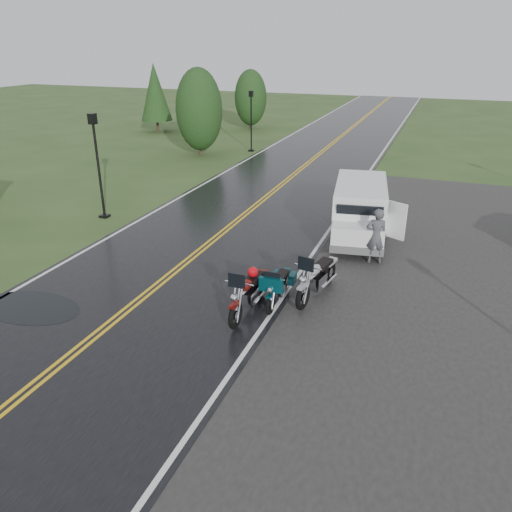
{
  "coord_description": "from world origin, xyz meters",
  "views": [
    {
      "loc": [
        7.55,
        -10.66,
        6.86
      ],
      "look_at": [
        2.8,
        2.0,
        1.0
      ],
      "focal_mm": 35.0,
      "sensor_mm": 36.0,
      "label": 1
    }
  ],
  "objects": [
    {
      "name": "motorcycle_red",
      "position": [
        3.18,
        -0.51,
        0.73
      ],
      "size": [
        0.91,
        2.48,
        1.46
      ],
      "primitive_type": null,
      "rotation": [
        0.0,
        0.0,
        -0.0
      ],
      "color": "#560D09",
      "rests_on": "ground"
    },
    {
      "name": "ground",
      "position": [
        0.0,
        0.0,
        0.0
      ],
      "size": [
        120.0,
        120.0,
        0.0
      ],
      "primitive_type": "plane",
      "color": "#2D471E",
      "rests_on": "ground"
    },
    {
      "name": "van_white",
      "position": [
        4.41,
        5.55,
        1.01
      ],
      "size": [
        2.69,
        5.39,
        2.03
      ],
      "primitive_type": null,
      "rotation": [
        0.0,
        0.0,
        0.15
      ],
      "color": "white",
      "rests_on": "ground"
    },
    {
      "name": "motorcycle_teal",
      "position": [
        3.78,
        0.48,
        0.6
      ],
      "size": [
        0.81,
        2.06,
        1.21
      ],
      "primitive_type": null,
      "rotation": [
        0.0,
        0.0,
        0.03
      ],
      "color": "#053238",
      "rests_on": "ground"
    },
    {
      "name": "motorcycle_silver",
      "position": [
        4.53,
        1.03,
        0.74
      ],
      "size": [
        1.33,
        2.64,
        1.49
      ],
      "primitive_type": null,
      "rotation": [
        0.0,
        0.0,
        -0.17
      ],
      "color": "#94969B",
      "rests_on": "ground"
    },
    {
      "name": "lamp_post_near_left",
      "position": [
        -5.45,
        5.79,
        2.15
      ],
      "size": [
        0.37,
        0.37,
        4.3
      ],
      "primitive_type": null,
      "color": "black",
      "rests_on": "ground"
    },
    {
      "name": "road",
      "position": [
        0.0,
        10.0,
        0.02
      ],
      "size": [
        8.0,
        100.0,
        0.04
      ],
      "primitive_type": "cube",
      "color": "black",
      "rests_on": "ground"
    },
    {
      "name": "pine_left_far",
      "position": [
        -14.51,
        25.32,
        2.58
      ],
      "size": [
        2.47,
        2.47,
        5.15
      ],
      "primitive_type": null,
      "color": "#1E3D19",
      "rests_on": "ground"
    },
    {
      "name": "person_at_van",
      "position": [
        5.88,
        5.0,
        0.94
      ],
      "size": [
        0.78,
        0.61,
        1.88
      ],
      "primitive_type": "imported",
      "rotation": [
        0.0,
        0.0,
        3.4
      ],
      "color": "#444448",
      "rests_on": "ground"
    },
    {
      "name": "tree_left_far",
      "position": [
        -7.94,
        29.33,
        2.03
      ],
      "size": [
        2.64,
        2.64,
        4.06
      ],
      "primitive_type": null,
      "color": "#1E3D19",
      "rests_on": "ground"
    },
    {
      "name": "tree_left_mid",
      "position": [
        -7.18,
        18.4,
        2.31
      ],
      "size": [
        2.95,
        2.95,
        4.61
      ],
      "primitive_type": null,
      "color": "#1E3D19",
      "rests_on": "ground"
    },
    {
      "name": "lamp_post_far_left",
      "position": [
        -4.55,
        20.68,
        1.97
      ],
      "size": [
        0.34,
        0.34,
        3.93
      ],
      "primitive_type": null,
      "color": "black",
      "rests_on": "ground"
    }
  ]
}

